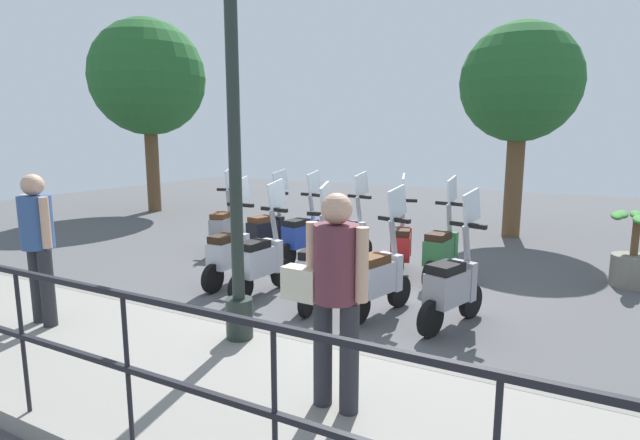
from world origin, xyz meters
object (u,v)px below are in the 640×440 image
object	(u,v)px
tree_distant	(520,84)
scooter_near_3	(261,260)
lamp_post_near	(235,154)
scooter_far_3	(302,235)
pedestrian_with_bag	(333,286)
scooter_near_1	(379,276)
potted_palm	(633,256)
pedestrian_distant	(38,238)
scooter_far_1	(401,245)
scooter_far_0	(441,250)
scooter_far_4	(267,231)
scooter_near_4	(230,252)
scooter_near_0	(452,285)
scooter_far_5	(224,227)
scooter_near_2	(317,268)
scooter_far_2	(349,238)
tree_large	(148,78)

from	to	relation	value
tree_distant	scooter_near_3	size ratio (longest dim) A/B	2.84
lamp_post_near	scooter_far_3	world-z (taller)	lamp_post_near
pedestrian_with_bag	scooter_near_1	size ratio (longest dim) A/B	1.03
potted_palm	scooter_far_3	size ratio (longest dim) A/B	0.69
lamp_post_near	scooter_near_3	size ratio (longest dim) A/B	2.66
pedestrian_distant	scooter_far_1	bearing A→B (deg)	155.63
scooter_far_0	scooter_far_4	xyz separation A→B (m)	(0.01, 3.04, 0.00)
lamp_post_near	scooter_near_4	world-z (taller)	lamp_post_near
scooter_near_3	scooter_near_0	bearing A→B (deg)	-81.94
scooter_near_4	scooter_far_4	distance (m)	1.63
scooter_near_0	scooter_far_5	size ratio (longest dim) A/B	1.00
tree_distant	scooter_far_0	xyz separation A→B (m)	(-4.03, 0.44, -2.65)
scooter_near_2	scooter_near_4	world-z (taller)	same
pedestrian_distant	potted_palm	size ratio (longest dim) A/B	1.50
scooter_near_2	scooter_far_0	xyz separation A→B (m)	(1.75, -1.11, 0.00)
scooter_far_0	scooter_far_4	size ratio (longest dim) A/B	1.00
scooter_near_1	scooter_far_3	size ratio (longest dim) A/B	1.00
potted_palm	lamp_post_near	bearing A→B (deg)	140.93
scooter_near_1	scooter_far_2	size ratio (longest dim) A/B	1.00
scooter_near_1	scooter_near_3	bearing A→B (deg)	105.24
tree_distant	scooter_near_1	bearing A→B (deg)	172.76
scooter_near_1	scooter_far_5	xyz separation A→B (m)	(1.69, 3.68, 0.00)
pedestrian_distant	scooter_far_4	distance (m)	4.04
scooter_far_4	potted_palm	bearing A→B (deg)	-66.53
scooter_near_0	scooter_far_0	distance (m)	1.75
tree_distant	scooter_far_2	bearing A→B (deg)	152.84
lamp_post_near	pedestrian_with_bag	xyz separation A→B (m)	(-0.71, -1.39, -0.88)
scooter_near_0	tree_distant	bearing A→B (deg)	19.18
lamp_post_near	scooter_near_2	size ratio (longest dim) A/B	2.66
scooter_far_1	scooter_far_0	bearing A→B (deg)	-110.35
pedestrian_distant	scooter_near_1	xyz separation A→B (m)	(2.28, -2.89, -0.60)
lamp_post_near	scooter_far_2	world-z (taller)	lamp_post_near
scooter_far_0	scooter_far_1	size ratio (longest dim) A/B	1.00
pedestrian_with_bag	scooter_near_0	bearing A→B (deg)	-3.93
pedestrian_distant	scooter_far_1	xyz separation A→B (m)	(4.03, -2.55, -0.60)
pedestrian_distant	scooter_far_3	world-z (taller)	pedestrian_distant
pedestrian_with_bag	tree_distant	distance (m)	8.30
lamp_post_near	scooter_near_0	distance (m)	2.78
lamp_post_near	pedestrian_distant	bearing A→B (deg)	108.25
scooter_near_1	scooter_far_1	distance (m)	1.78
tree_large	scooter_near_1	bearing A→B (deg)	-118.80
scooter_near_2	scooter_far_3	bearing A→B (deg)	24.93
tree_large	scooter_far_5	xyz separation A→B (m)	(-3.08, -4.98, -3.16)
scooter_near_4	scooter_far_2	distance (m)	2.02
scooter_far_1	scooter_far_5	size ratio (longest dim) A/B	1.00
scooter_far_2	scooter_far_5	world-z (taller)	same
scooter_near_3	scooter_far_5	distance (m)	2.62
scooter_near_4	scooter_far_4	world-z (taller)	same
tree_large	scooter_near_0	distance (m)	11.08
potted_palm	scooter_near_1	distance (m)	3.92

